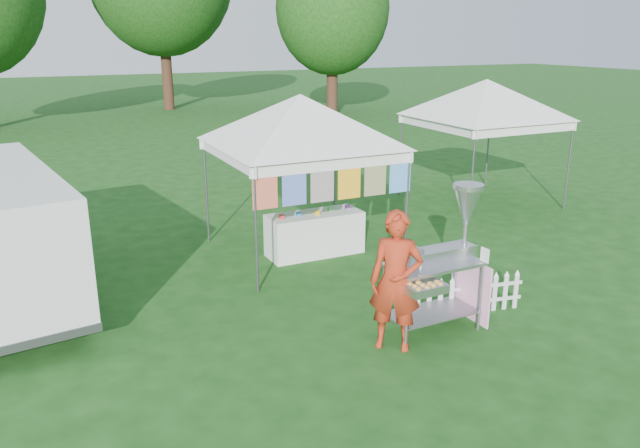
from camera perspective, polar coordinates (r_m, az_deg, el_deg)
ground at (r=9.17m, az=7.40°, el=-9.24°), size 120.00×120.00×0.00m
canopy_main at (r=11.35m, az=-1.82°, el=11.73°), size 4.24×4.24×3.45m
canopy_right at (r=15.59m, az=15.05°, el=12.65°), size 4.24×4.24×3.45m
tree_right at (r=32.33m, az=1.15°, el=19.10°), size 5.60×5.60×8.42m
donut_cart at (r=8.77m, az=11.63°, el=-2.13°), size 1.48×1.03×2.06m
vendor at (r=8.21m, az=6.94°, el=-5.23°), size 0.82×0.79×1.89m
picket_fence at (r=9.60m, az=13.36°, el=-6.45°), size 1.78×0.35×0.56m
display_table at (r=11.80m, az=-0.49°, el=-0.90°), size 1.80×0.70×0.80m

